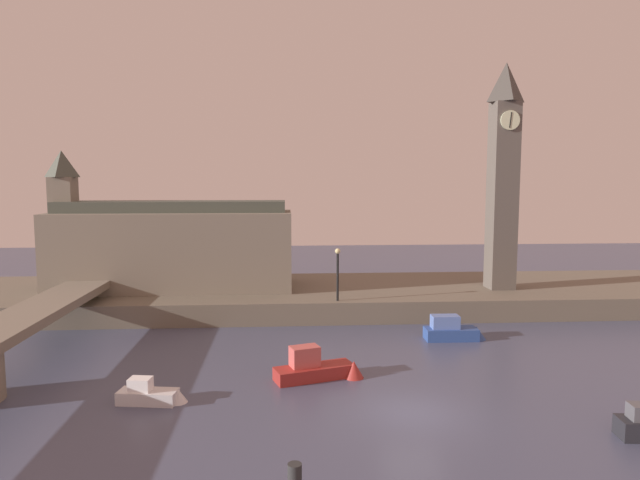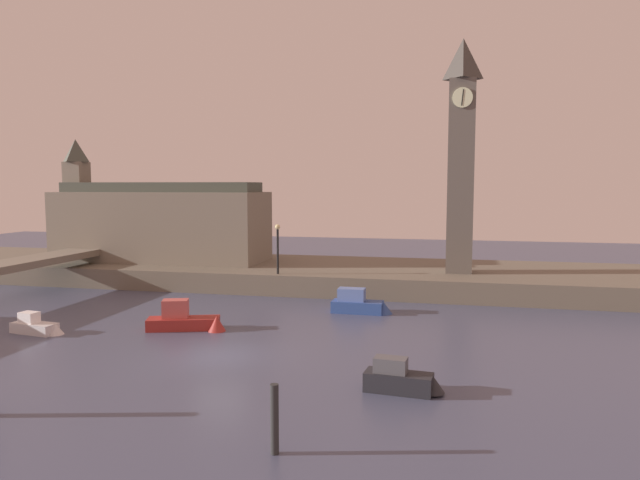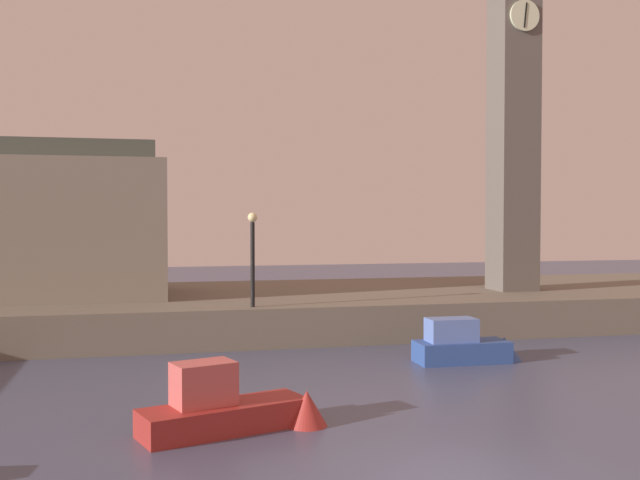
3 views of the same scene
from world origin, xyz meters
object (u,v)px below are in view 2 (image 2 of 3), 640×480
at_px(streetlamp, 278,243).
at_px(boat_ferry_white, 38,326).
at_px(boat_barge_dark, 403,380).
at_px(parliament_hall, 158,222).
at_px(mooring_post_right, 275,419).
at_px(clock_tower, 461,154).
at_px(boat_dinghy_red, 189,321).
at_px(boat_tour_blue, 361,304).

relative_size(streetlamp, boat_ferry_white, 1.15).
height_order(streetlamp, boat_barge_dark, streetlamp).
relative_size(parliament_hall, mooring_post_right, 8.44).
relative_size(clock_tower, boat_dinghy_red, 3.56).
xyz_separation_m(streetlamp, mooring_post_right, (6.96, -23.50, -2.69)).
bearing_deg(boat_barge_dark, boat_dinghy_red, 149.57).
height_order(mooring_post_right, boat_ferry_white, mooring_post_right).
bearing_deg(parliament_hall, mooring_post_right, -56.59).
height_order(mooring_post_right, boat_dinghy_red, mooring_post_right).
bearing_deg(boat_dinghy_red, mooring_post_right, -55.81).
distance_m(clock_tower, boat_ferry_white, 29.02).
bearing_deg(boat_dinghy_red, parliament_hall, 122.78).
relative_size(clock_tower, mooring_post_right, 7.93).
bearing_deg(boat_ferry_white, clock_tower, 37.64).
xyz_separation_m(clock_tower, streetlamp, (-12.50, -3.62, -6.26)).
relative_size(mooring_post_right, boat_ferry_white, 0.68).
relative_size(mooring_post_right, boat_barge_dark, 0.68).
bearing_deg(parliament_hall, boat_dinghy_red, -57.22).
height_order(boat_tour_blue, boat_barge_dark, boat_tour_blue).
bearing_deg(parliament_hall, boat_tour_blue, -27.67).
bearing_deg(boat_dinghy_red, boat_barge_dark, -30.43).
distance_m(mooring_post_right, boat_barge_dark, 6.71).
distance_m(boat_tour_blue, boat_dinghy_red, 10.45).
bearing_deg(boat_ferry_white, streetlamp, 54.98).
xyz_separation_m(boat_tour_blue, boat_barge_dark, (3.55, -13.19, -0.04)).
bearing_deg(boat_tour_blue, boat_ferry_white, -151.36).
xyz_separation_m(clock_tower, boat_ferry_white, (-21.68, -16.72, -9.61)).
distance_m(streetlamp, boat_ferry_white, 16.35).
distance_m(parliament_hall, boat_dinghy_red, 19.44).
relative_size(clock_tower, boat_barge_dark, 5.36).
distance_m(clock_tower, boat_tour_blue, 13.75).
height_order(parliament_hall, boat_tour_blue, parliament_hall).
bearing_deg(boat_barge_dark, streetlamp, 120.03).
bearing_deg(boat_tour_blue, boat_dinghy_red, -144.01).
xyz_separation_m(parliament_hall, mooring_post_right, (19.04, -28.87, -3.64)).
bearing_deg(mooring_post_right, streetlamp, 106.50).
distance_m(boat_barge_dark, boat_ferry_white, 19.91).
distance_m(streetlamp, boat_barge_dark, 20.64).
height_order(clock_tower, boat_ferry_white, clock_tower).
distance_m(streetlamp, mooring_post_right, 24.66).
xyz_separation_m(boat_barge_dark, boat_dinghy_red, (-12.01, 7.05, 0.01)).
relative_size(boat_tour_blue, boat_barge_dark, 1.21).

